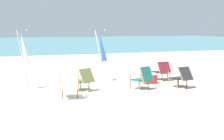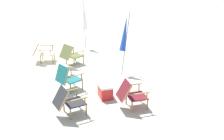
% 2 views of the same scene
% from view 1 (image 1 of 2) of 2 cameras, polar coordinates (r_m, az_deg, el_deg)
% --- Properties ---
extents(ground_plane, '(80.00, 80.00, 0.00)m').
position_cam_1_polar(ground_plane, '(10.77, -2.98, -3.80)').
color(ground_plane, beige).
extents(sea, '(80.00, 40.00, 0.10)m').
position_cam_1_polar(sea, '(43.61, -15.46, 4.84)').
color(sea, teal).
rests_on(sea, ground).
extents(surf_band, '(80.00, 1.10, 0.06)m').
position_cam_1_polar(surf_band, '(23.44, -12.00, 2.48)').
color(surf_band, white).
rests_on(surf_band, ground).
extents(beach_chair_back_right, '(0.80, 0.86, 0.82)m').
position_cam_1_polar(beach_chair_back_right, '(10.97, 5.61, -1.31)').
color(beach_chair_back_right, '#196066').
rests_on(beach_chair_back_right, ground).
extents(beach_chair_front_right, '(0.73, 0.88, 0.77)m').
position_cam_1_polar(beach_chair_front_right, '(11.47, 12.59, -1.11)').
color(beach_chair_front_right, '#28282D').
rests_on(beach_chair_front_right, ground).
extents(beach_chair_mid_center, '(0.72, 0.86, 0.78)m').
position_cam_1_polar(beach_chair_mid_center, '(9.66, -7.74, -2.66)').
color(beach_chair_mid_center, beige).
rests_on(beach_chair_mid_center, ground).
extents(beach_chair_far_center, '(0.86, 0.93, 0.79)m').
position_cam_1_polar(beach_chair_far_center, '(10.71, -5.34, -1.58)').
color(beach_chair_far_center, '#515B33').
rests_on(beach_chair_far_center, ground).
extents(beach_chair_back_left, '(0.60, 0.77, 0.78)m').
position_cam_1_polar(beach_chair_back_left, '(12.93, 9.09, -0.01)').
color(beach_chair_back_left, maroon).
rests_on(beach_chair_back_left, ground).
extents(umbrella_furled_white, '(0.44, 0.23, 2.11)m').
position_cam_1_polar(umbrella_furled_white, '(11.21, -15.78, 3.50)').
color(umbrella_furled_white, '#B7B2A8').
rests_on(umbrella_furled_white, ground).
extents(umbrella_furled_blue, '(0.47, 0.52, 2.08)m').
position_cam_1_polar(umbrella_furled_blue, '(12.47, -1.90, 4.13)').
color(umbrella_furled_blue, '#B7B2A8').
rests_on(umbrella_furled_blue, ground).
extents(cooler_box, '(0.49, 0.35, 0.40)m').
position_cam_1_polar(cooler_box, '(12.18, 6.92, -1.51)').
color(cooler_box, red).
rests_on(cooler_box, ground).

